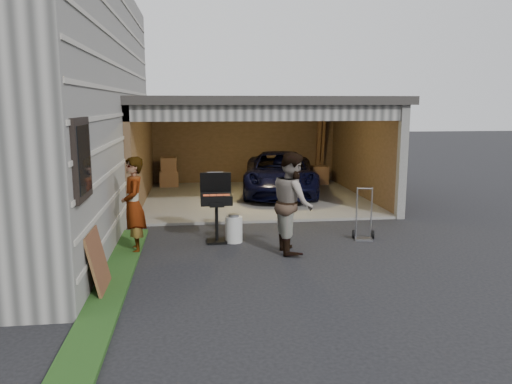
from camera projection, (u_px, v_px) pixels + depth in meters
ground at (258, 275)px, 8.07m from camera, size 80.00×80.00×0.00m
groundcover_strip at (104, 304)px, 6.81m from camera, size 0.50×8.00×0.06m
garage at (254, 134)px, 14.47m from camera, size 6.80×6.30×2.90m
minivan at (280, 175)px, 14.89m from camera, size 2.69×4.72×1.24m
woman at (134, 206)px, 9.10m from camera, size 0.54×0.72×1.79m
man at (292, 202)px, 9.18m from camera, size 0.75×0.94×1.87m
bbq_grill at (216, 202)px, 9.84m from camera, size 0.62×0.54×1.37m
propane_tank at (234, 229)px, 9.93m from camera, size 0.44×0.44×0.52m
plywood_panel at (98, 262)px, 7.24m from camera, size 0.23×0.83×0.92m
hand_truck at (364, 229)px, 10.15m from camera, size 0.46×0.40×1.06m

